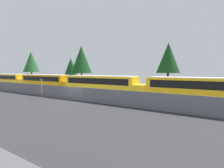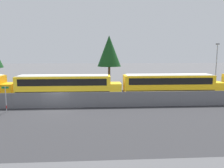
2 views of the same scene
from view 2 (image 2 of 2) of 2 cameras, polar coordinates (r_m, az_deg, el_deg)
ground_plane at (r=24.69m, az=-14.40°, el=-6.08°), size 200.00×200.00×0.00m
road_strip at (r=19.07m, az=-17.81°, el=-10.48°), size 117.42×12.00×0.01m
fence at (r=24.49m, az=-14.47°, el=-4.10°), size 83.49×0.07×1.71m
school_bus_2 at (r=29.53m, az=-11.82°, el=-0.11°), size 13.76×2.64×3.03m
school_bus_3 at (r=30.99m, az=14.95°, el=0.17°), size 13.76×2.64×3.03m
street_sign at (r=24.34m, az=-25.98°, el=-3.41°), size 0.70×0.09×2.68m
light_pole at (r=43.76m, az=25.62°, el=5.05°), size 0.60×0.24×7.59m
tree_0 at (r=42.13m, az=-0.75°, el=8.59°), size 4.52×4.52×9.22m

